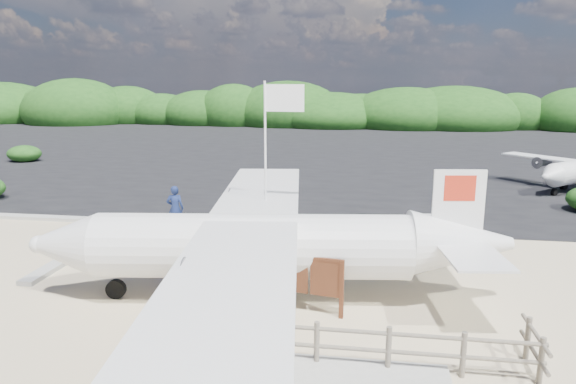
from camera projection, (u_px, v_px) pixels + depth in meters
The scene contains 12 objects.
ground at pixel (192, 270), 16.49m from camera, with size 160.00×160.00×0.00m, color beige.
asphalt_apron at pixel (304, 150), 45.48m from camera, with size 90.00×50.00×0.04m, color #B2B2B2, non-canonical shape.
vegetation_band at pixel (326, 126), 69.63m from camera, with size 124.00×8.00×4.40m, color #B2B2B2, non-canonical shape.
fence at pixel (387, 371), 10.78m from camera, with size 6.40×2.00×1.10m, color #B2B2B2, non-canonical shape.
baggage_cart at pixel (196, 263), 17.18m from camera, with size 2.72×1.55×1.36m, color #0C19C0, non-canonical shape.
flagpole at pixel (266, 272), 16.37m from camera, with size 1.19×0.50×5.97m, color white, non-canonical shape.
signboard at pixel (309, 313), 13.45m from camera, with size 1.95×0.18×1.61m, color #5C2F1A, non-canonical shape.
crew_a at pixel (175, 209), 20.61m from camera, with size 0.69×0.45×1.88m, color navy.
crew_b at pixel (262, 211), 20.90m from camera, with size 0.75×0.58×1.54m, color navy.
crew_c at pixel (260, 247), 16.46m from camera, with size 0.89×0.37×1.52m, color navy.
aircraft_large at pixel (545, 179), 32.00m from camera, with size 15.67×15.67×4.70m, color #B2B2B2, non-canonical shape.
aircraft_small at pixel (185, 148), 46.26m from camera, with size 7.01×7.01×2.52m, color #B2B2B2, non-canonical shape.
Camera 1 is at (5.38, -14.94, 5.97)m, focal length 32.00 mm.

